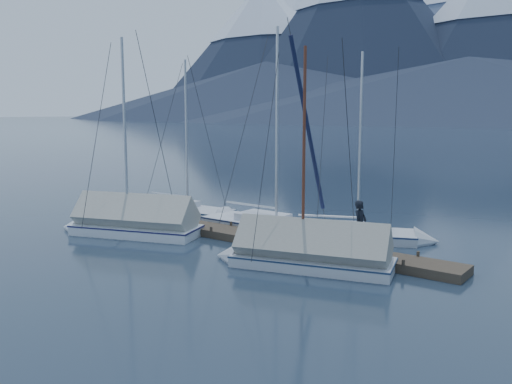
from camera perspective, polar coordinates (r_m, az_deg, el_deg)
ground at (r=22.30m, az=-3.12°, el=-6.21°), size 1000.00×1000.00×0.00m
dock at (r=23.79m, az=0.00°, el=-4.99°), size 18.00×1.50×0.54m
mooring_posts at (r=24.03m, az=-0.95°, el=-4.26°), size 15.12×1.52×0.35m
sailboat_open_left at (r=29.63m, az=-6.48°, el=-2.24°), size 7.04×2.99×9.19m
sailboat_open_mid at (r=25.18m, az=3.16°, el=-4.07°), size 7.84×3.36×10.34m
sailboat_open_right at (r=24.48m, az=11.74°, el=-4.67°), size 6.98×4.46×8.97m
sailboat_covered_near at (r=20.06m, az=4.53°, el=-6.61°), size 7.06×3.81×8.78m
sailboat_covered_far at (r=25.84m, az=-13.57°, el=-3.30°), size 7.26×4.26×9.77m
person at (r=21.48m, az=10.90°, el=-3.39°), size 0.47×0.70×1.90m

